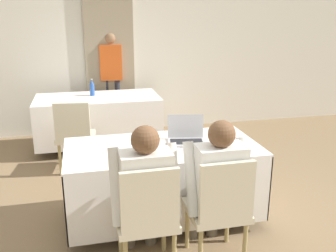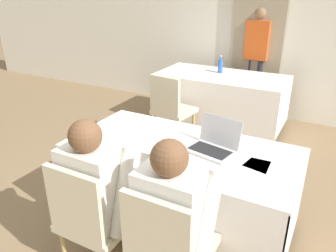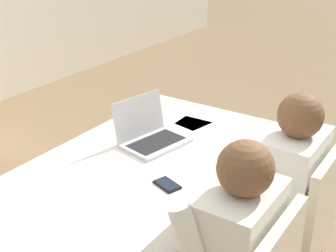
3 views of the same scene
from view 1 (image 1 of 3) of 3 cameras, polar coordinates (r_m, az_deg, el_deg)
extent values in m
plane|color=#846B4C|center=(3.67, -0.78, -13.94)|extent=(24.00, 24.00, 0.00)
cube|color=silver|center=(6.07, -6.97, 11.82)|extent=(12.00, 0.06, 2.70)
cube|color=gray|center=(6.00, -8.91, 11.43)|extent=(0.75, 0.04, 2.65)
cube|color=white|center=(3.36, -0.83, -3.21)|extent=(1.73, 0.86, 0.02)
cube|color=white|center=(3.11, 0.91, -11.28)|extent=(1.73, 0.01, 0.61)
cube|color=white|center=(3.86, -2.18, -5.45)|extent=(1.73, 0.01, 0.61)
cube|color=white|center=(3.42, -15.19, -9.18)|extent=(0.01, 0.86, 0.61)
cube|color=white|center=(3.74, 12.22, -6.60)|extent=(0.01, 0.86, 0.61)
cylinder|color=#333333|center=(3.64, -0.79, -13.18)|extent=(0.06, 0.06, 0.11)
cube|color=white|center=(5.38, -10.71, 4.29)|extent=(1.73, 0.86, 0.02)
cube|color=white|center=(5.05, -10.26, -0.20)|extent=(1.73, 0.01, 0.61)
cube|color=white|center=(5.87, -10.76, 2.19)|extent=(1.73, 0.01, 0.61)
cube|color=white|center=(5.49, -19.48, 0.48)|extent=(0.01, 0.86, 0.61)
cube|color=white|center=(5.56, -1.67, 1.66)|extent=(0.01, 0.86, 0.61)
cylinder|color=#333333|center=(5.57, -10.33, -2.48)|extent=(0.06, 0.06, 0.11)
cube|color=#B7B7BC|center=(3.41, 2.82, -2.53)|extent=(0.37, 0.29, 0.02)
cube|color=black|center=(3.41, 2.82, -2.36)|extent=(0.32, 0.21, 0.00)
cube|color=#B7B7BC|center=(3.50, 2.67, -0.01)|extent=(0.34, 0.11, 0.21)
cube|color=black|center=(3.50, 2.67, -0.01)|extent=(0.30, 0.10, 0.19)
cube|color=black|center=(3.10, -1.23, -4.69)|extent=(0.11, 0.14, 0.01)
cube|color=#192333|center=(3.10, -1.23, -4.60)|extent=(0.10, 0.13, 0.00)
cube|color=white|center=(3.50, 2.10, -2.17)|extent=(0.32, 0.36, 0.00)
cube|color=white|center=(3.58, 8.58, -1.90)|extent=(0.27, 0.33, 0.00)
cube|color=white|center=(3.45, 8.30, -2.63)|extent=(0.22, 0.30, 0.00)
cylinder|color=#2D5BB7|center=(5.46, -11.48, 5.42)|extent=(0.07, 0.07, 0.16)
cone|color=#2D5BB7|center=(5.44, -11.55, 6.59)|extent=(0.06, 0.06, 0.06)
cylinder|color=silver|center=(5.44, -11.58, 6.98)|extent=(0.03, 0.03, 0.01)
cylinder|color=tan|center=(3.15, -0.66, -15.45)|extent=(0.04, 0.04, 0.40)
cylinder|color=tan|center=(3.11, -7.27, -16.14)|extent=(0.04, 0.04, 0.40)
cube|color=beige|center=(2.86, -3.43, -13.91)|extent=(0.44, 0.44, 0.05)
cube|color=beige|center=(2.56, -2.74, -11.37)|extent=(0.40, 0.04, 0.45)
cylinder|color=tan|center=(3.30, 9.02, -14.09)|extent=(0.04, 0.04, 0.40)
cylinder|color=tan|center=(3.19, 2.95, -14.99)|extent=(0.04, 0.04, 0.40)
cylinder|color=tan|center=(3.03, 11.62, -17.36)|extent=(0.04, 0.04, 0.40)
cylinder|color=tan|center=(2.91, 4.97, -18.54)|extent=(0.04, 0.04, 0.40)
cube|color=beige|center=(2.98, 7.30, -12.58)|extent=(0.44, 0.44, 0.05)
cube|color=beige|center=(2.70, 8.99, -9.97)|extent=(0.40, 0.04, 0.45)
cylinder|color=tan|center=(4.93, -11.38, -3.39)|extent=(0.04, 0.04, 0.40)
cylinder|color=tan|center=(4.97, -15.43, -3.48)|extent=(0.04, 0.04, 0.40)
cylinder|color=tan|center=(4.60, -11.77, -4.92)|extent=(0.04, 0.04, 0.40)
cylinder|color=tan|center=(4.65, -16.10, -4.99)|extent=(0.04, 0.04, 0.40)
cube|color=beige|center=(4.71, -13.86, -1.62)|extent=(0.49, 0.49, 0.05)
cube|color=beige|center=(4.45, -14.42, 0.61)|extent=(0.41, 0.09, 0.45)
cylinder|color=#665B4C|center=(2.94, -2.15, -10.94)|extent=(0.13, 0.42, 0.13)
cylinder|color=#665B4C|center=(2.91, -5.69, -11.28)|extent=(0.13, 0.42, 0.13)
cylinder|color=#665B4C|center=(3.23, -2.73, -14.01)|extent=(0.10, 0.10, 0.45)
cylinder|color=#665B4C|center=(3.21, -5.99, -14.33)|extent=(0.10, 0.10, 0.45)
cube|color=silver|center=(2.68, -3.35, -9.22)|extent=(0.36, 0.22, 0.52)
cylinder|color=silver|center=(2.75, 0.86, -8.29)|extent=(0.08, 0.26, 0.54)
cylinder|color=silver|center=(2.69, -7.98, -9.09)|extent=(0.08, 0.26, 0.54)
sphere|color=brown|center=(2.54, -3.49, -2.12)|extent=(0.20, 0.20, 0.20)
cylinder|color=#665B4C|center=(3.08, 8.11, -9.74)|extent=(0.13, 0.42, 0.13)
cylinder|color=#665B4C|center=(3.02, 4.88, -10.16)|extent=(0.13, 0.42, 0.13)
cylinder|color=#665B4C|center=(3.36, 6.78, -12.82)|extent=(0.10, 0.10, 0.45)
cylinder|color=#665B4C|center=(3.31, 3.76, -13.23)|extent=(0.10, 0.10, 0.45)
cube|color=white|center=(2.81, 7.88, -8.01)|extent=(0.36, 0.22, 0.52)
cylinder|color=white|center=(2.92, 11.49, -7.06)|extent=(0.08, 0.26, 0.54)
cylinder|color=white|center=(2.78, 3.50, -8.01)|extent=(0.08, 0.26, 0.54)
sphere|color=brown|center=(2.68, 8.18, -1.22)|extent=(0.20, 0.20, 0.20)
cylinder|color=#33333D|center=(6.18, -9.14, 3.10)|extent=(0.12, 0.12, 0.85)
cylinder|color=#33333D|center=(6.18, -7.66, 3.17)|extent=(0.12, 0.12, 0.85)
cube|color=#DB561E|center=(6.05, -8.69, 9.58)|extent=(0.36, 0.23, 0.55)
sphere|color=#8C6647|center=(6.01, -8.85, 13.08)|extent=(0.19, 0.19, 0.19)
camera|label=2|loc=(1.96, 44.03, 11.44)|focal=35.00mm
camera|label=3|loc=(2.03, -40.29, 11.46)|focal=50.00mm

